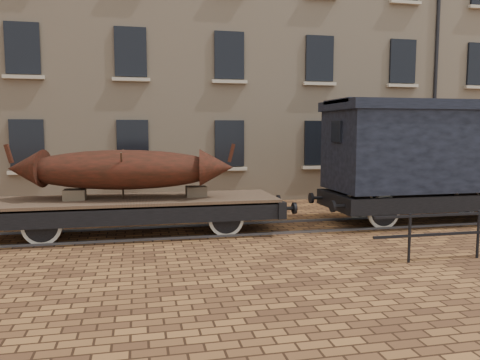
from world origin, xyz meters
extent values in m
plane|color=#50301C|center=(0.00, 0.00, 0.00)|extent=(90.00, 90.00, 0.00)
cube|color=beige|center=(3.00, 10.00, 7.00)|extent=(40.00, 10.00, 14.00)
cube|color=black|center=(-6.00, 4.96, 2.20)|extent=(1.10, 0.12, 1.70)
cube|color=#BEB198|center=(-6.00, 4.90, 1.25)|extent=(1.30, 0.18, 0.12)
cube|color=black|center=(-2.50, 4.96, 2.20)|extent=(1.10, 0.12, 1.70)
cube|color=#BEB198|center=(-2.50, 4.90, 1.25)|extent=(1.30, 0.18, 0.12)
cube|color=black|center=(1.00, 4.96, 2.20)|extent=(1.10, 0.12, 1.70)
cube|color=#BEB198|center=(1.00, 4.90, 1.25)|extent=(1.30, 0.18, 0.12)
cube|color=black|center=(4.50, 4.96, 2.20)|extent=(1.10, 0.12, 1.70)
cube|color=#BEB198|center=(4.50, 4.90, 1.25)|extent=(1.30, 0.18, 0.12)
cube|color=black|center=(8.00, 4.96, 2.20)|extent=(1.10, 0.12, 1.70)
cube|color=#BEB198|center=(8.00, 4.90, 1.25)|extent=(1.30, 0.18, 0.12)
cube|color=black|center=(11.50, 4.96, 2.20)|extent=(1.10, 0.12, 1.70)
cube|color=#BEB198|center=(11.50, 4.90, 1.25)|extent=(1.30, 0.18, 0.12)
cube|color=black|center=(-6.00, 4.96, 5.40)|extent=(1.10, 0.12, 1.70)
cube|color=#BEB198|center=(-6.00, 4.90, 4.45)|extent=(1.30, 0.18, 0.12)
cube|color=black|center=(-2.50, 4.96, 5.40)|extent=(1.10, 0.12, 1.70)
cube|color=#BEB198|center=(-2.50, 4.90, 4.45)|extent=(1.30, 0.18, 0.12)
cube|color=black|center=(1.00, 4.96, 5.40)|extent=(1.10, 0.12, 1.70)
cube|color=#BEB198|center=(1.00, 4.90, 4.45)|extent=(1.30, 0.18, 0.12)
cube|color=black|center=(4.50, 4.96, 5.40)|extent=(1.10, 0.12, 1.70)
cube|color=#BEB198|center=(4.50, 4.90, 4.45)|extent=(1.30, 0.18, 0.12)
cube|color=black|center=(8.00, 4.96, 5.40)|extent=(1.10, 0.12, 1.70)
cube|color=#BEB198|center=(8.00, 4.90, 4.45)|extent=(1.30, 0.18, 0.12)
cube|color=black|center=(11.50, 4.96, 5.40)|extent=(1.10, 0.12, 1.70)
cube|color=#BEB198|center=(11.50, 4.90, 4.45)|extent=(1.30, 0.18, 0.12)
cube|color=#BEB198|center=(8.00, 4.90, 7.65)|extent=(1.30, 0.18, 0.12)
cylinder|color=black|center=(9.50, 4.95, 7.00)|extent=(0.14, 0.14, 14.00)
cube|color=#59595E|center=(0.00, -0.72, 0.03)|extent=(30.00, 0.08, 0.06)
cube|color=#59595E|center=(0.00, 0.72, 0.03)|extent=(30.00, 0.08, 0.06)
cylinder|color=black|center=(3.00, -3.80, 0.50)|extent=(0.06, 0.06, 1.00)
cylinder|color=black|center=(4.60, -3.80, 0.50)|extent=(0.06, 0.06, 1.00)
cube|color=brown|center=(-2.37, 0.00, 0.89)|extent=(7.11, 2.09, 0.11)
cube|color=black|center=(-2.37, -0.97, 0.66)|extent=(7.11, 0.15, 0.43)
cube|color=black|center=(-2.37, 0.97, 0.66)|extent=(7.11, 0.15, 0.43)
cube|color=black|center=(1.18, 0.00, 0.66)|extent=(0.21, 2.18, 0.43)
cylinder|color=black|center=(1.45, -0.71, 0.66)|extent=(0.33, 0.09, 0.09)
cylinder|color=black|center=(1.61, -0.71, 0.66)|extent=(0.08, 0.30, 0.30)
cylinder|color=black|center=(1.45, 0.71, 0.66)|extent=(0.33, 0.09, 0.09)
cylinder|color=black|center=(1.61, 0.71, 0.66)|extent=(0.08, 0.30, 0.30)
cylinder|color=black|center=(-4.55, 0.00, 0.46)|extent=(0.09, 1.80, 0.09)
cylinder|color=silver|center=(-4.55, -0.72, 0.46)|extent=(0.91, 0.07, 0.91)
cylinder|color=black|center=(-4.55, -0.72, 0.46)|extent=(0.75, 0.09, 0.75)
cube|color=black|center=(-4.55, -0.83, 0.68)|extent=(0.85, 0.08, 0.09)
cylinder|color=silver|center=(-4.55, 0.72, 0.46)|extent=(0.91, 0.07, 0.91)
cylinder|color=black|center=(-4.55, 0.72, 0.46)|extent=(0.75, 0.09, 0.75)
cube|color=black|center=(-4.55, 0.83, 0.68)|extent=(0.85, 0.08, 0.09)
cylinder|color=black|center=(-0.19, 0.00, 0.46)|extent=(0.09, 1.80, 0.09)
cylinder|color=silver|center=(-0.19, -0.72, 0.46)|extent=(0.91, 0.07, 0.91)
cylinder|color=black|center=(-0.19, -0.72, 0.46)|extent=(0.75, 0.09, 0.75)
cube|color=black|center=(-0.19, -0.83, 0.68)|extent=(0.85, 0.08, 0.09)
cylinder|color=silver|center=(-0.19, 0.72, 0.46)|extent=(0.91, 0.07, 0.91)
cylinder|color=black|center=(-0.19, 0.72, 0.46)|extent=(0.75, 0.09, 0.75)
cube|color=black|center=(-0.19, 0.83, 0.68)|extent=(0.85, 0.08, 0.09)
cube|color=black|center=(-2.37, 0.00, 0.52)|extent=(3.79, 0.06, 0.06)
cube|color=brown|center=(-3.89, 0.00, 1.08)|extent=(0.52, 0.47, 0.27)
cube|color=brown|center=(-0.86, 0.00, 1.08)|extent=(0.52, 0.47, 0.27)
ellipsoid|color=#4A1910|center=(-2.72, 0.00, 1.68)|extent=(5.16, 2.21, 1.00)
cone|color=#4A1910|center=(-5.06, 0.32, 1.73)|extent=(0.98, 1.05, 0.95)
cube|color=#4A1910|center=(-5.45, 0.37, 2.10)|extent=(0.21, 0.13, 0.48)
cone|color=#4A1910|center=(-0.37, -0.32, 1.73)|extent=(0.98, 1.05, 0.95)
cube|color=#4A1910|center=(0.02, -0.37, 2.10)|extent=(0.21, 0.13, 0.48)
cylinder|color=#443224|center=(-2.72, -0.40, 1.55)|extent=(0.04, 0.85, 1.23)
cylinder|color=#443224|center=(-2.72, 0.40, 1.55)|extent=(0.04, 0.85, 1.23)
cube|color=black|center=(6.02, -1.08, 0.68)|extent=(5.87, 0.16, 0.44)
cube|color=black|center=(6.02, 1.08, 0.68)|extent=(5.87, 0.16, 0.44)
cube|color=black|center=(3.09, 0.00, 0.68)|extent=(0.22, 2.35, 0.44)
cylinder|color=black|center=(2.65, -0.78, 0.68)|extent=(0.08, 0.31, 0.31)
cylinder|color=black|center=(2.65, 0.78, 0.68)|extent=(0.08, 0.31, 0.31)
cylinder|color=black|center=(4.16, 0.00, 0.47)|extent=(0.10, 1.86, 0.10)
cylinder|color=silver|center=(4.16, -0.72, 0.47)|extent=(0.94, 0.07, 0.94)
cylinder|color=black|center=(4.16, -0.72, 0.47)|extent=(0.77, 0.10, 0.77)
cylinder|color=silver|center=(4.16, 0.72, 0.47)|extent=(0.94, 0.07, 0.94)
cylinder|color=black|center=(4.16, 0.72, 0.47)|extent=(0.77, 0.10, 0.77)
cylinder|color=silver|center=(7.88, 0.72, 0.47)|extent=(0.94, 0.07, 0.94)
cylinder|color=black|center=(7.88, 0.72, 0.47)|extent=(0.77, 0.10, 0.77)
cube|color=black|center=(6.02, 0.00, 2.10)|extent=(5.87, 2.35, 2.25)
cube|color=black|center=(6.02, 0.00, 3.36)|extent=(6.04, 2.49, 0.27)
cube|color=black|center=(6.02, 0.00, 3.47)|extent=(6.04, 1.66, 0.12)
cube|color=black|center=(3.07, 0.00, 2.64)|extent=(0.08, 0.59, 0.59)
camera|label=1|loc=(-2.33, -12.12, 2.66)|focal=35.00mm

